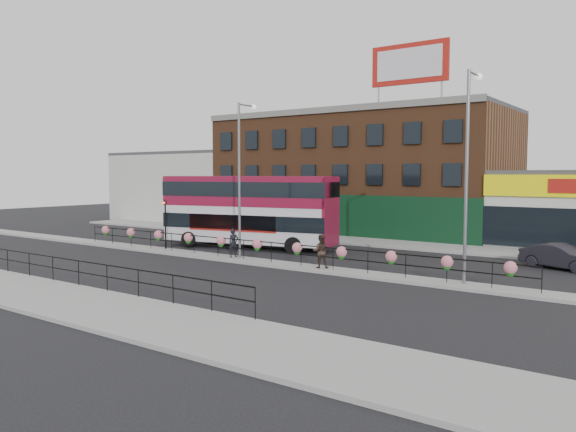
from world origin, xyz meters
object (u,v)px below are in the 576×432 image
Objects in this scene: pedestrian_a at (234,243)px; lamp_column_west at (242,166)px; double_decker_bus at (249,204)px; car at (560,257)px; lamp_column_east at (469,158)px; pedestrian_b at (321,251)px.

lamp_column_west reaches higher than pedestrian_a.
double_decker_bus is at bearing 53.64° from pedestrian_a.
car is (18.84, 3.10, -2.33)m from double_decker_bus.
double_decker_bus reaches higher than pedestrian_a.
car is 17.99m from pedestrian_a.
double_decker_bus is at bearing 117.74° from car.
double_decker_bus is 1.31× the size of lamp_column_east.
double_decker_bus is at bearing 125.05° from lamp_column_west.
pedestrian_a is at bearing -60.59° from double_decker_bus.
lamp_column_west is at bearing -54.95° from double_decker_bus.
car is 2.46× the size of pedestrian_b.
car is 18.12m from lamp_column_west.
lamp_column_west is 0.95× the size of lamp_column_east.
double_decker_bus is 5.80m from lamp_column_west.
lamp_column_east is (7.46, 0.46, 4.75)m from pedestrian_b.
pedestrian_b is at bearing -67.38° from pedestrian_a.
lamp_column_east reaches higher than pedestrian_a.
car is 9.36m from lamp_column_east.
pedestrian_a is (2.58, -4.57, -2.02)m from double_decker_bus.
double_decker_bus is 7.06× the size of pedestrian_b.
lamp_column_west is (0.44, 0.28, 4.50)m from pedestrian_a.
lamp_column_west is at bearing 133.43° from car.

